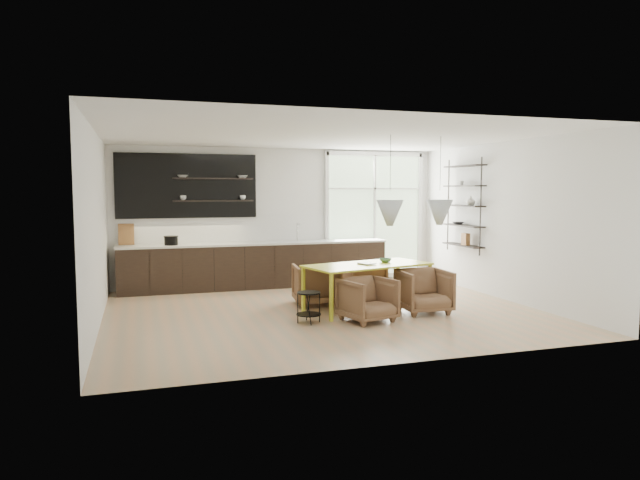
{
  "coord_description": "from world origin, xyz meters",
  "views": [
    {
      "loc": [
        -2.91,
        -8.89,
        2.02
      ],
      "look_at": [
        0.12,
        0.6,
        1.14
      ],
      "focal_mm": 32.0,
      "sensor_mm": 36.0,
      "label": 1
    }
  ],
  "objects_px": {
    "armchair_front_right": "(424,291)",
    "armchair_back_left": "(316,284)",
    "dining_table": "(368,267)",
    "armchair_front_left": "(368,300)",
    "armchair_back_right": "(363,280)",
    "wire_stool": "(309,303)"
  },
  "relations": [
    {
      "from": "armchair_front_right",
      "to": "armchair_back_left",
      "type": "bearing_deg",
      "value": 144.38
    },
    {
      "from": "dining_table",
      "to": "armchair_back_left",
      "type": "xyz_separation_m",
      "value": [
        -0.71,
        0.66,
        -0.36
      ]
    },
    {
      "from": "dining_table",
      "to": "armchair_front_left",
      "type": "relative_size",
      "value": 3.08
    },
    {
      "from": "armchair_back_right",
      "to": "armchair_front_right",
      "type": "height_order",
      "value": "armchair_front_right"
    },
    {
      "from": "wire_stool",
      "to": "dining_table",
      "type": "bearing_deg",
      "value": 27.82
    },
    {
      "from": "wire_stool",
      "to": "armchair_back_left",
      "type": "bearing_deg",
      "value": 68.05
    },
    {
      "from": "armchair_back_left",
      "to": "armchair_front_left",
      "type": "xyz_separation_m",
      "value": [
        0.37,
        -1.48,
        -0.02
      ]
    },
    {
      "from": "armchair_front_left",
      "to": "armchair_front_right",
      "type": "height_order",
      "value": "armchair_front_right"
    },
    {
      "from": "armchair_back_left",
      "to": "armchair_front_right",
      "type": "height_order",
      "value": "armchair_front_right"
    },
    {
      "from": "armchair_back_left",
      "to": "wire_stool",
      "type": "bearing_deg",
      "value": 74.47
    },
    {
      "from": "armchair_back_right",
      "to": "wire_stool",
      "type": "distance_m",
      "value": 2.27
    },
    {
      "from": "wire_stool",
      "to": "armchair_back_right",
      "type": "bearing_deg",
      "value": 46.64
    },
    {
      "from": "armchair_back_right",
      "to": "wire_stool",
      "type": "height_order",
      "value": "armchair_back_right"
    },
    {
      "from": "armchair_front_left",
      "to": "wire_stool",
      "type": "xyz_separation_m",
      "value": [
        -0.9,
        0.17,
        -0.03
      ]
    },
    {
      "from": "dining_table",
      "to": "armchair_back_left",
      "type": "bearing_deg",
      "value": 122.9
    },
    {
      "from": "armchair_back_right",
      "to": "armchair_front_right",
      "type": "distance_m",
      "value": 1.6
    },
    {
      "from": "dining_table",
      "to": "armchair_front_right",
      "type": "distance_m",
      "value": 1.01
    },
    {
      "from": "armchair_front_right",
      "to": "wire_stool",
      "type": "height_order",
      "value": "armchair_front_right"
    },
    {
      "from": "armchair_back_right",
      "to": "armchair_front_left",
      "type": "height_order",
      "value": "armchair_front_left"
    },
    {
      "from": "armchair_back_right",
      "to": "armchair_front_left",
      "type": "distance_m",
      "value": 1.94
    },
    {
      "from": "dining_table",
      "to": "armchair_back_right",
      "type": "height_order",
      "value": "dining_table"
    },
    {
      "from": "armchair_front_right",
      "to": "dining_table",
      "type": "bearing_deg",
      "value": 148.79
    }
  ]
}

